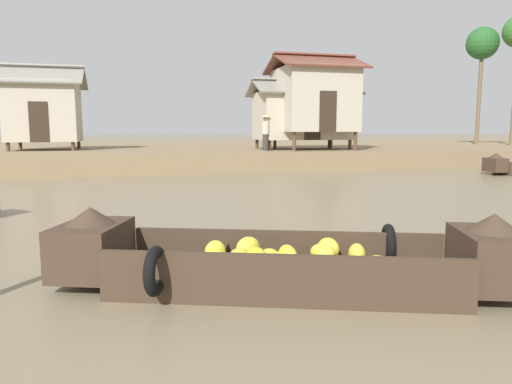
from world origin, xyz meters
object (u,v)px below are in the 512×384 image
Objects in this scene: stilt_house_mid_left at (303,115)px; banana_boat at (285,261)px; stilt_house_left at (44,110)px; stilt_house_mid_right at (314,99)px; palm_tree_near at (482,45)px; vendor_person at (266,130)px.

banana_boat is at bearing -111.10° from stilt_house_mid_left.
stilt_house_mid_right reaches higher than stilt_house_left.
stilt_house_mid_right is at bearing 67.16° from banana_boat.
banana_boat is 20.10m from stilt_house_left.
stilt_house_mid_right is (12.47, -2.97, 0.55)m from stilt_house_left.
banana_boat is at bearing -112.84° from stilt_house_mid_right.
palm_tree_near is at bearing 17.13° from stilt_house_mid_left.
stilt_house_mid_left is 2.71m from vendor_person.
stilt_house_left is at bearing 166.62° from stilt_house_mid_right.
vendor_person is at bearing -150.91° from stilt_house_mid_left.
palm_tree_near is (13.89, 4.28, 4.66)m from stilt_house_mid_left.
palm_tree_near reaches higher than stilt_house_mid_left.
palm_tree_near is at bearing 20.47° from stilt_house_mid_right.
stilt_house_left reaches higher than vendor_person.
vendor_person is (4.28, 15.72, 1.44)m from banana_boat.
stilt_house_mid_right is 2.97m from vendor_person.
palm_tree_near reaches higher than vendor_person.
stilt_house_mid_right is at bearing -72.12° from stilt_house_mid_left.
palm_tree_near is at bearing 46.12° from banana_boat.
banana_boat is at bearing -73.53° from stilt_house_left.
stilt_house_left is 0.77× the size of stilt_house_mid_left.
stilt_house_mid_left reaches higher than vendor_person.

